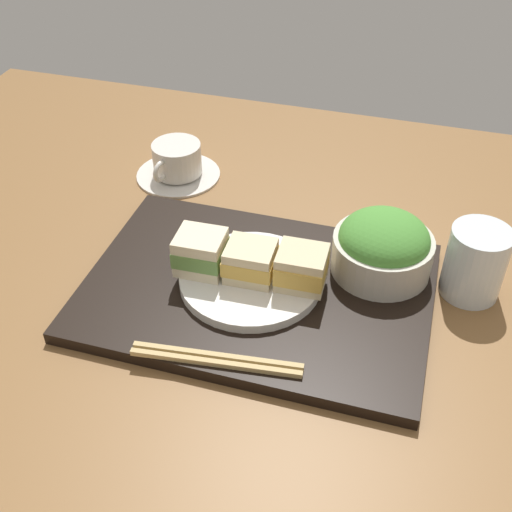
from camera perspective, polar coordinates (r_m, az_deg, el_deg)
name	(u,v)px	position (r cm, az deg, el deg)	size (l,w,h in cm)	color
ground_plane	(241,269)	(95.05, -1.33, -1.18)	(140.00, 100.00, 3.00)	brown
serving_tray	(257,291)	(87.98, 0.12, -3.09)	(45.95, 31.91, 1.78)	black
sandwich_plate	(251,279)	(87.50, -0.47, -2.01)	(19.16, 19.16, 1.32)	silver
sandwich_near	(201,252)	(86.74, -4.86, 0.33)	(6.60, 6.02, 5.49)	beige
sandwich_middle	(251,261)	(85.50, -0.48, -0.46)	(6.78, 5.96, 4.83)	beige
sandwich_far	(302,268)	(84.47, 4.02, -1.02)	(6.48, 6.24, 5.14)	beige
salad_bowl	(383,247)	(89.15, 11.03, 0.82)	(13.58, 13.58, 8.64)	beige
chopsticks_pair	(216,360)	(77.90, -3.49, -9.02)	(20.73, 4.05, 0.70)	tan
coffee_cup	(177,163)	(112.02, -6.92, 8.10)	(14.28, 14.28, 6.05)	silver
drinking_glass	(475,263)	(90.78, 18.62, -0.54)	(7.97, 7.97, 10.08)	silver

